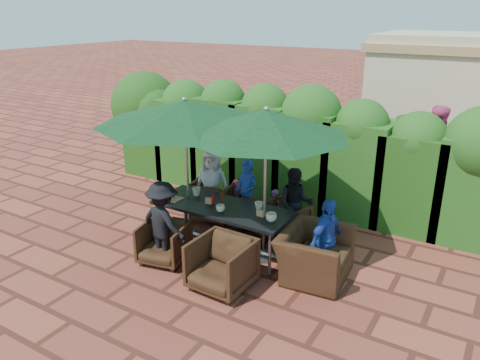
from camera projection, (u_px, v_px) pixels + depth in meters
The scene contains 31 objects.
ground at pixel (225, 244), 7.97m from camera, with size 80.00×80.00×0.00m, color brown.
dining_table at pixel (222, 210), 7.64m from camera, with size 2.33×0.90×0.75m.
umbrella_left at pixel (185, 112), 7.49m from camera, with size 2.88×2.88×2.46m.
umbrella_right at pixel (266, 123), 6.79m from camera, with size 2.49×2.49×2.46m.
chair_far_left at pixel (213, 198), 8.82m from camera, with size 0.80×0.75×0.82m, color black.
chair_far_mid at pixel (257, 207), 8.59m from camera, with size 0.67×0.63×0.69m, color black.
chair_far_right at pixel (285, 219), 8.07m from camera, with size 0.70×0.65×0.72m, color black.
chair_near_left at pixel (164, 241), 7.33m from camera, with size 0.69×0.65×0.71m, color black.
chair_near_right at pixel (222, 262), 6.60m from camera, with size 0.80×0.75×0.82m, color black.
chair_end_right at pixel (315, 247), 6.87m from camera, with size 1.10×0.72×0.97m, color black.
adult_far_left at pixel (212, 185), 8.74m from camera, with size 0.67×0.40×1.37m, color silver.
adult_far_mid at pixel (247, 194), 8.45m from camera, with size 0.45×0.37×1.26m, color #1D3F9D.
adult_far_right at pixel (295, 204), 7.98m from camera, with size 0.61×0.37×1.27m, color black.
adult_near_left at pixel (163, 223), 7.21m from camera, with size 0.86×0.39×1.34m, color black.
adult_end_right at pixel (326, 240), 6.77m from camera, with size 0.73×0.37×1.25m, color #1D3F9D.
child_left at pixel (236, 199), 8.87m from camera, with size 0.27×0.22×0.76m, color #E35089.
child_right at pixel (274, 210), 8.41m from camera, with size 0.27×0.22×0.75m, color #7E4595.
pedestrian_a at pixel (401, 152), 10.14m from camera, with size 1.58×0.57×1.70m, color #258828.
pedestrian_b at pixel (433, 149), 9.99m from camera, with size 0.91×0.56×1.90m, color #E35089.
pedestrian_c at pixel (463, 161), 9.60m from camera, with size 1.07×0.49×1.68m, color #909298.
cup_a at pixel (169, 193), 7.96m from camera, with size 0.17×0.17×0.13m, color beige.
cup_b at pixel (196, 192), 8.03m from camera, with size 0.15×0.15×0.14m, color beige.
cup_c at pixel (220, 208), 7.39m from camera, with size 0.14×0.14×0.11m, color beige.
cup_d at pixel (259, 206), 7.46m from camera, with size 0.14×0.14×0.13m, color beige.
cup_e at pixel (271, 217), 7.05m from camera, with size 0.17×0.17×0.13m, color beige.
ketchup_bottle at pixel (213, 199), 7.67m from camera, with size 0.04×0.04×0.17m, color #B20C0A.
sauce_bottle at pixel (222, 198), 7.74m from camera, with size 0.04×0.04×0.17m, color #4C230C.
serving_tray at pixel (172, 198), 7.90m from camera, with size 0.35×0.25×0.02m, color #B07C55.
number_block_left at pixel (209, 201), 7.70m from camera, with size 0.12×0.06×0.10m, color tan.
number_block_right at pixel (261, 213), 7.23m from camera, with size 0.12×0.06×0.10m, color tan.
hedge_wall at pixel (281, 138), 9.44m from camera, with size 9.10×1.60×2.44m.
Camera 1 is at (3.88, -5.95, 3.78)m, focal length 35.00 mm.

